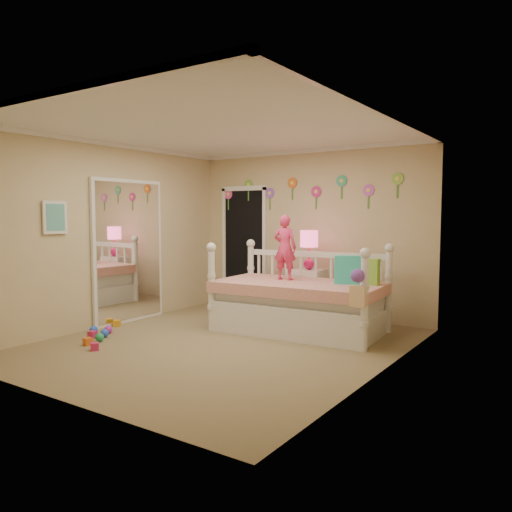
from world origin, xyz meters
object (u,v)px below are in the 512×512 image
Objects in this scene: daybed at (299,287)px; table_lamp at (309,244)px; nightstand at (309,295)px; child at (285,248)px.

table_lamp is at bearing 103.85° from daybed.
nightstand is at bearing -93.58° from table_lamp.
nightstand is (0.03, 0.66, -0.75)m from child.
child is at bearing -92.42° from table_lamp.
table_lamp reaches higher than nightstand.
child reaches higher than daybed.
child is (-0.27, 0.06, 0.52)m from daybed.
daybed is at bearing -69.66° from nightstand.
daybed is 2.94× the size of nightstand.
child is 1.17× the size of nightstand.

